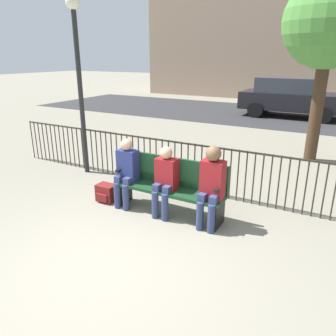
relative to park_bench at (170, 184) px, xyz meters
The scene contains 11 objects.
ground_plane 1.79m from the park_bench, 90.00° to the right, with size 80.00×80.00×0.00m, color gray.
park_bench is the anchor object (origin of this frame).
seated_person_0 0.80m from the park_bench, behind, with size 0.34×0.39×1.18m.
seated_person_1 0.20m from the park_bench, 99.07° to the right, with size 0.34×0.39×1.15m.
seated_person_2 0.80m from the park_bench, ahead, with size 0.34×0.39×1.27m.
backpack 1.27m from the park_bench, behind, with size 0.34×0.28×0.31m.
fence_railing 0.98m from the park_bench, 90.96° to the left, with size 9.01×0.03×0.95m.
tree_0 5.24m from the park_bench, 68.52° to the left, with size 2.03×2.03×4.19m.
lamp_post 3.32m from the park_bench, 162.18° to the left, with size 0.28×0.28×3.58m.
street_surface 10.30m from the park_bench, 90.00° to the left, with size 24.00×6.00×0.01m.
parked_car_0 10.28m from the park_bench, 89.49° to the left, with size 4.20×1.94×1.62m.
Camera 1 is at (2.38, -2.62, 2.49)m, focal length 35.00 mm.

